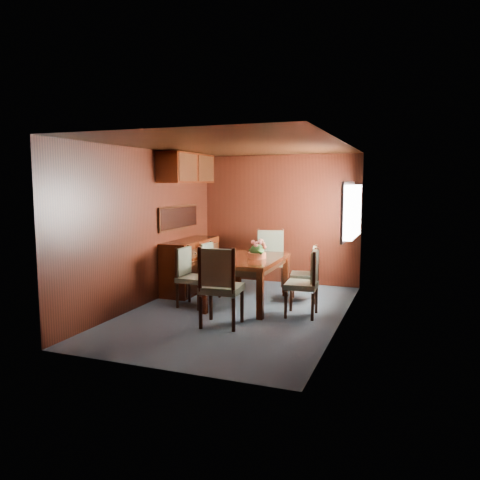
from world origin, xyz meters
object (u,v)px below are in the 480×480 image
at_px(chair_right_near, 307,279).
at_px(chair_head, 220,282).
at_px(sideboard, 191,265).
at_px(flower_centerpiece, 257,249).
at_px(dining_table, 248,264).
at_px(chair_left_near, 189,273).

xyz_separation_m(chair_right_near, chair_head, (-0.95, -0.91, 0.07)).
bearing_deg(sideboard, flower_centerpiece, -19.68).
relative_size(dining_table, chair_head, 1.47).
height_order(chair_right_near, flower_centerpiece, flower_centerpiece).
bearing_deg(chair_left_near, chair_head, 47.88).
relative_size(chair_right_near, flower_centerpiece, 3.15).
height_order(chair_right_near, chair_head, chair_head).
height_order(sideboard, chair_head, chair_head).
height_order(sideboard, dining_table, sideboard).
distance_m(chair_right_near, flower_centerpiece, 0.99).
distance_m(sideboard, dining_table, 1.36).
bearing_deg(chair_right_near, chair_left_near, 88.64).
relative_size(chair_left_near, chair_right_near, 0.96).
distance_m(dining_table, chair_right_near, 1.06).
bearing_deg(sideboard, chair_right_near, -20.48).
relative_size(dining_table, chair_right_near, 1.65).
distance_m(chair_left_near, chair_head, 1.20).
xyz_separation_m(dining_table, chair_head, (0.05, -1.24, -0.03)).
relative_size(sideboard, chair_head, 1.30).
bearing_deg(flower_centerpiece, chair_head, -93.92).
bearing_deg(dining_table, flower_centerpiece, 4.78).
bearing_deg(dining_table, chair_right_near, -19.12).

